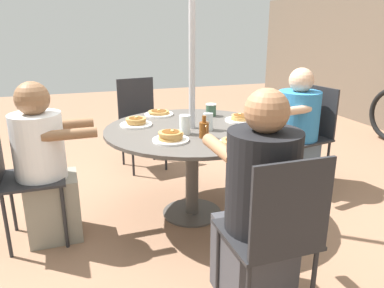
% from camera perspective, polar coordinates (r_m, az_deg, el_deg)
% --- Properties ---
extents(ground_plane, '(12.00, 12.00, 0.00)m').
position_cam_1_polar(ground_plane, '(3.07, 0.00, -10.46)').
color(ground_plane, '#8C664C').
extents(patio_table, '(1.31, 1.31, 0.71)m').
position_cam_1_polar(patio_table, '(2.83, 0.00, 0.42)').
color(patio_table, '#4C4742').
rests_on(patio_table, ground).
extents(umbrella_pole, '(0.05, 0.05, 2.44)m').
position_cam_1_polar(umbrella_pole, '(2.71, 0.00, 12.88)').
color(umbrella_pole, '#ADADB2').
rests_on(umbrella_pole, ground).
extents(patio_chair_north, '(0.49, 0.49, 0.92)m').
position_cam_1_polar(patio_chair_north, '(3.58, 17.35, 2.06)').
color(patio_chair_north, '#232326').
rests_on(patio_chair_north, ground).
extents(diner_north, '(0.44, 0.55, 1.10)m').
position_cam_1_polar(diner_north, '(3.47, 15.29, 1.16)').
color(diner_north, slate).
rests_on(diner_north, ground).
extents(patio_chair_east, '(0.47, 0.47, 0.92)m').
position_cam_1_polar(patio_chair_east, '(3.94, -7.95, 4.10)').
color(patio_chair_east, '#232326').
rests_on(patio_chair_east, ground).
extents(patio_chair_south, '(0.42, 0.42, 0.92)m').
position_cam_1_polar(patio_chair_south, '(2.73, -25.03, -3.68)').
color(patio_chair_south, '#232326').
rests_on(patio_chair_south, ground).
extents(diner_south, '(0.34, 0.54, 1.11)m').
position_cam_1_polar(diner_south, '(2.72, -21.37, -3.65)').
color(diner_south, gray).
rests_on(diner_south, ground).
extents(patio_chair_west, '(0.42, 0.42, 0.92)m').
position_cam_1_polar(patio_chair_west, '(1.84, 12.58, -12.79)').
color(patio_chair_west, '#232326').
rests_on(patio_chair_west, ground).
extents(diner_west, '(0.55, 0.36, 1.18)m').
position_cam_1_polar(diner_west, '(1.97, 9.98, -10.25)').
color(diner_west, '#3D3D42').
rests_on(diner_west, ground).
extents(pancake_plate_a, '(0.24, 0.24, 0.08)m').
position_cam_1_polar(pancake_plate_a, '(2.48, -3.26, 1.05)').
color(pancake_plate_a, white).
rests_on(pancake_plate_a, patio_table).
extents(pancake_plate_b, '(0.24, 0.24, 0.06)m').
position_cam_1_polar(pancake_plate_b, '(3.02, 7.39, 3.85)').
color(pancake_plate_b, white).
rests_on(pancake_plate_b, patio_table).
extents(pancake_plate_c, '(0.24, 0.24, 0.07)m').
position_cam_1_polar(pancake_plate_c, '(2.89, -8.53, 3.26)').
color(pancake_plate_c, white).
rests_on(pancake_plate_c, patio_table).
extents(pancake_plate_d, '(0.24, 0.24, 0.05)m').
position_cam_1_polar(pancake_plate_d, '(3.21, -5.06, 4.69)').
color(pancake_plate_d, white).
rests_on(pancake_plate_d, patio_table).
extents(pancake_plate_e, '(0.24, 0.24, 0.05)m').
position_cam_1_polar(pancake_plate_e, '(2.41, 6.74, 0.18)').
color(pancake_plate_e, white).
rests_on(pancake_plate_e, patio_table).
extents(syrup_bottle, '(0.09, 0.07, 0.15)m').
position_cam_1_polar(syrup_bottle, '(2.54, 1.82, 2.26)').
color(syrup_bottle, brown).
rests_on(syrup_bottle, patio_table).
extents(coffee_cup, '(0.09, 0.09, 0.10)m').
position_cam_1_polar(coffee_cup, '(3.16, 2.91, 5.21)').
color(coffee_cup, '#33513D').
rests_on(coffee_cup, patio_table).
extents(drinking_glass_a, '(0.07, 0.07, 0.13)m').
position_cam_1_polar(drinking_glass_a, '(2.72, 2.48, 3.42)').
color(drinking_glass_a, silver).
rests_on(drinking_glass_a, patio_table).
extents(drinking_glass_b, '(0.08, 0.08, 0.14)m').
position_cam_1_polar(drinking_glass_b, '(2.63, -1.09, 2.96)').
color(drinking_glass_b, silver).
rests_on(drinking_glass_b, patio_table).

